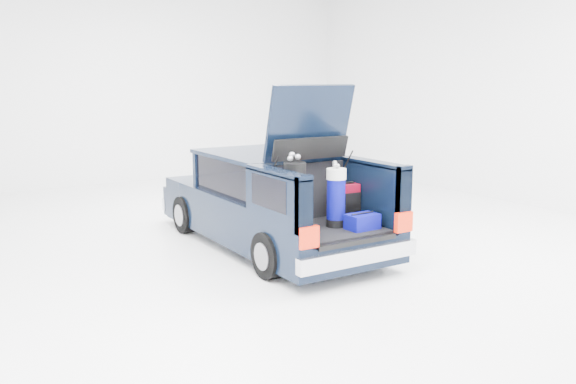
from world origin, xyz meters
TOP-DOWN VIEW (x-y plane):
  - ground at (0.00, 0.00)m, footprint 14.00×14.00m
  - car at (-0.00, 0.11)m, footprint 1.87×4.65m
  - red_suitcase at (0.50, -1.25)m, footprint 0.34×0.23m
  - black_golf_bag at (-0.50, -1.45)m, footprint 0.35×0.39m
  - blue_golf_bag at (0.15, -1.48)m, footprint 0.28×0.28m
  - blue_duffel at (0.35, -1.79)m, footprint 0.43×0.29m

SIDE VIEW (x-z plane):
  - ground at x=0.00m, z-range 0.00..0.00m
  - car at x=0.00m, z-range -0.56..1.91m
  - blue_duffel at x=0.35m, z-range 0.59..0.81m
  - red_suitcase at x=0.50m, z-range 0.58..1.12m
  - blue_golf_bag at x=0.15m, z-range 0.56..1.44m
  - black_golf_bag at x=-0.50m, z-range 0.55..1.58m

